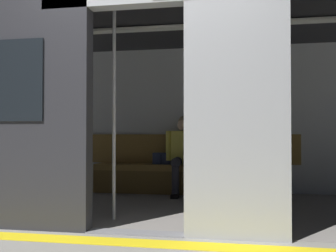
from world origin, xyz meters
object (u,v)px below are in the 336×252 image
train_car (160,78)px  handbag (162,158)px  bench_seat (180,171)px  grab_pole_far (188,112)px  person_seated (184,150)px  book (207,164)px  grab_pole_door (114,113)px

train_car → handbag: (0.23, -1.19, -1.04)m
bench_seat → grab_pole_far: grab_pole_far is taller
person_seated → handbag: 0.39m
train_car → bench_seat: bearing=-92.5°
handbag → book: (-0.68, -0.00, -0.07)m
grab_pole_door → book: bearing=-111.6°
person_seated → grab_pole_far: 1.86m
bench_seat → grab_pole_far: bearing=101.7°
bench_seat → book: book is taller
bench_seat → handbag: handbag is taller
person_seated → grab_pole_door: 1.98m
grab_pole_door → grab_pole_far: size_ratio=1.00×
train_car → book: 1.69m
book → grab_pole_door: grab_pole_door is taller
handbag → book: 0.68m
person_seated → handbag: size_ratio=4.46×
bench_seat → person_seated: 0.34m
handbag → grab_pole_door: (0.10, 1.96, 0.59)m
train_car → handbag: bearing=-79.2°
person_seated → grab_pole_door: size_ratio=0.53×
person_seated → grab_pole_door: bearing=76.5°
train_car → grab_pole_door: bearing=67.0°
handbag → book: size_ratio=1.18×
grab_pole_door → person_seated: bearing=-103.5°
person_seated → book: bearing=-164.8°
person_seated → bench_seat: bearing=-36.9°
bench_seat → person_seated: bearing=143.1°
person_seated → grab_pole_far: bearing=99.8°
person_seated → book: size_ratio=5.27×
train_car → grab_pole_far: train_car is taller
grab_pole_door → handbag: bearing=-93.0°
person_seated → grab_pole_far: size_ratio=0.53×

